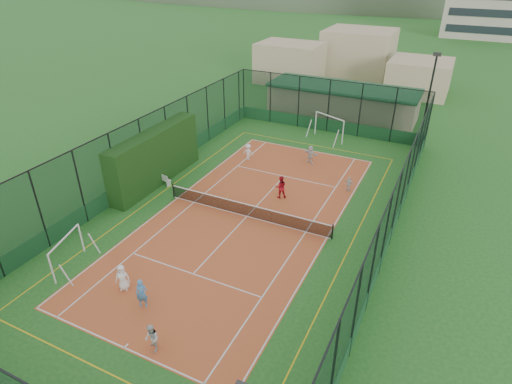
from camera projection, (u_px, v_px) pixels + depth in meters
ground at (247, 216)px, 28.12m from camera, size 300.00×300.00×0.00m
court_slab at (247, 216)px, 28.11m from camera, size 11.17×23.97×0.01m
tennis_net at (247, 210)px, 27.85m from camera, size 11.67×0.12×1.06m
perimeter_fence at (246, 183)px, 26.88m from camera, size 18.12×34.12×5.00m
floodlight_ne at (427, 103)px, 35.81m from camera, size 0.60×0.26×8.25m
clubhouse at (342, 101)px, 44.56m from camera, size 15.20×7.20×3.15m
distant_hills at (447, 2)px, 145.55m from camera, size 200.00×60.00×24.00m
hedge_left at (155, 157)px, 31.44m from camera, size 1.37×9.12×3.99m
white_bench at (162, 178)px, 31.91m from camera, size 1.73×0.85×0.94m
futsal_goal_near at (67, 253)px, 23.20m from camera, size 3.04×1.58×1.88m
futsal_goal_far at (329, 128)px, 39.15m from camera, size 3.53×2.32×2.21m
child_near_left at (122, 277)px, 21.73m from camera, size 0.86×0.76×1.49m
child_near_mid at (142, 293)px, 20.67m from camera, size 0.68×0.59×1.56m
child_near_right at (152, 338)px, 18.36m from camera, size 0.88×0.85×1.42m
child_far_left at (248, 152)px, 35.42m from camera, size 0.94×0.59×1.38m
child_far_right at (349, 184)px, 30.79m from camera, size 0.70×0.34×1.15m
child_far_back at (310, 154)px, 34.87m from camera, size 1.45×0.84×1.49m
coach at (281, 187)px, 29.89m from camera, size 1.01×0.95×1.66m
tennis_balls at (247, 204)px, 29.43m from camera, size 3.67×1.02×0.07m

